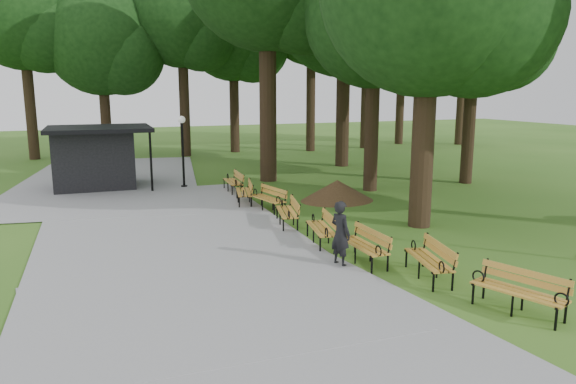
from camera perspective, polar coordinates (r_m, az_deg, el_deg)
name	(u,v)px	position (r m, az deg, el deg)	size (l,w,h in m)	color
ground	(331,251)	(14.64, 4.58, -6.31)	(100.00, 100.00, 0.00)	#36651C
path	(164,237)	(16.24, -13.10, -4.71)	(12.00, 38.00, 0.06)	#959598
person	(340,234)	(13.27, 5.64, -4.45)	(0.60, 0.40, 1.66)	black
kiosk	(94,157)	(25.05, -20.07, 3.49)	(4.34, 3.78, 2.72)	black
lamp_post	(182,136)	(23.95, -11.25, 5.86)	(0.32, 0.32, 3.18)	black
dirt_mound	(337,190)	(21.04, 5.29, 0.18)	(2.47, 2.47, 0.83)	#47301C
bench_0	(518,292)	(11.51, 23.43, -9.81)	(1.90, 0.64, 0.88)	gold
bench_1	(428,260)	(12.87, 14.81, -7.06)	(1.90, 0.64, 0.88)	gold
bench_2	(363,246)	(13.67, 8.04, -5.73)	(1.90, 0.64, 0.88)	gold
bench_3	(321,229)	(15.18, 3.57, -3.94)	(1.90, 0.64, 0.88)	gold
bench_4	(287,212)	(17.14, -0.13, -2.18)	(1.90, 0.64, 0.88)	gold
bench_5	(268,199)	(19.22, -2.20, -0.73)	(1.90, 0.64, 0.88)	gold
bench_6	(244,192)	(20.49, -4.77, -0.03)	(1.90, 0.64, 0.88)	gold
bench_7	(233,182)	(22.80, -5.92, 1.08)	(1.90, 0.64, 0.88)	gold
lawn_tree_1	(375,18)	(23.19, 9.29, 17.90)	(5.82, 5.82, 10.14)	black
lawn_tree_4	(345,5)	(30.71, 6.09, 19.26)	(7.80, 7.80, 12.73)	black
lawn_tree_5	(476,22)	(26.13, 19.45, 16.78)	(6.04, 6.04, 10.30)	black
tree_backdrop	(271,29)	(37.85, -1.85, 17.06)	(38.09, 10.07, 16.68)	black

